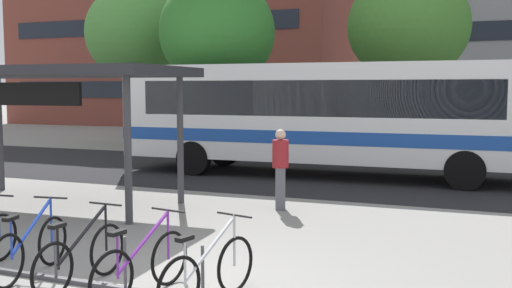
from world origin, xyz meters
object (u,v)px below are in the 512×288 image
Objects in this scene: parked_bicycle_purple_4 at (142,266)px; commuter_red_pack_1 at (280,163)px; city_bus at (331,115)px; parked_bicycle_blue_2 at (31,248)px; street_tree_1 at (217,33)px; transit_shelter at (51,77)px; parked_bicycle_black_3 at (82,257)px; parked_bicycle_silver_5 at (209,273)px; street_tree_3 at (408,26)px; street_tree_0 at (135,33)px.

commuter_red_pack_1 is at bearing 11.01° from parked_bicycle_purple_4.
city_bus is 7.06× the size of parked_bicycle_blue_2.
street_tree_1 reaches higher than commuter_red_pack_1.
parked_bicycle_black_3 is at bearing -48.61° from transit_shelter.
parked_bicycle_silver_5 is (0.86, 0.06, 0.00)m from parked_bicycle_purple_4.
transit_shelter is (-3.90, 4.10, 2.38)m from parked_bicycle_black_3.
street_tree_1 is (-4.74, 14.18, 4.22)m from parked_bicycle_black_3.
street_tree_3 is (5.72, 13.54, 2.16)m from transit_shelter.
transit_shelter is (-4.52, -6.25, 0.99)m from city_bus.
parked_bicycle_black_3 is at bearing -95.91° from street_tree_3.
street_tree_1 is (-0.84, 10.08, 1.84)m from transit_shelter.
commuter_red_pack_1 is at bearing 24.01° from parked_bicycle_silver_5.
city_bus is at bearing -29.91° from street_tree_0.
street_tree_0 is at bearing -173.47° from street_tree_3.
parked_bicycle_purple_4 is 0.24× the size of street_tree_3.
street_tree_1 reaches higher than parked_bicycle_purple_4.
parked_bicycle_blue_2 is at bearing -37.97° from commuter_red_pack_1.
transit_shelter is 0.87× the size of street_tree_1.
parked_bicycle_black_3 is (0.90, -0.10, 0.00)m from parked_bicycle_blue_2.
transit_shelter is 10.29m from street_tree_1.
street_tree_3 reaches higher than parked_bicycle_purple_4.
city_bus reaches higher than parked_bicycle_blue_2.
city_bus is 7.17m from street_tree_1.
parked_bicycle_purple_4 is 15.88m from street_tree_1.
transit_shelter is at bearing 28.38° from parked_bicycle_blue_2.
parked_bicycle_purple_4 is 18.27m from street_tree_3.
street_tree_3 is (11.57, 1.32, -0.01)m from street_tree_0.
parked_bicycle_black_3 and parked_bicycle_silver_5 have the same top height.
street_tree_0 is 1.05× the size of street_tree_1.
street_tree_1 is (-5.66, 14.22, 4.22)m from parked_bicycle_purple_4.
street_tree_0 is at bearing -156.34° from commuter_red_pack_1.
street_tree_3 reaches higher than transit_shelter.
commuter_red_pack_1 is (0.79, 5.46, 0.59)m from parked_bicycle_black_3.
parked_bicycle_black_3 is 1.01× the size of parked_bicycle_purple_4.
commuter_red_pack_1 reaches higher than parked_bicycle_silver_5.
transit_shelter is at bearing -64.43° from street_tree_0.
commuter_red_pack_1 is at bearing -5.47° from parked_bicycle_black_3.
street_tree_0 reaches higher than parked_bicycle_silver_5.
parked_bicycle_blue_2 is (-1.52, -10.25, -1.39)m from city_bus.
street_tree_0 is at bearing 156.95° from street_tree_1.
street_tree_3 is at bearing 27.75° from street_tree_1.
parked_bicycle_purple_4 and parked_bicycle_silver_5 have the same top height.
commuter_red_pack_1 is at bearing -57.65° from street_tree_1.
parked_bicycle_black_3 is 0.92m from parked_bicycle_purple_4.
street_tree_1 is 7.42m from street_tree_3.
city_bus is at bearing 20.06° from parked_bicycle_silver_5.
parked_bicycle_blue_2 is at bearing -74.77° from street_tree_1.
street_tree_0 reaches higher than parked_bicycle_blue_2.
parked_bicycle_purple_4 is at bearing -89.71° from parked_bicycle_black_3.
city_bus is 8.03m from street_tree_3.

